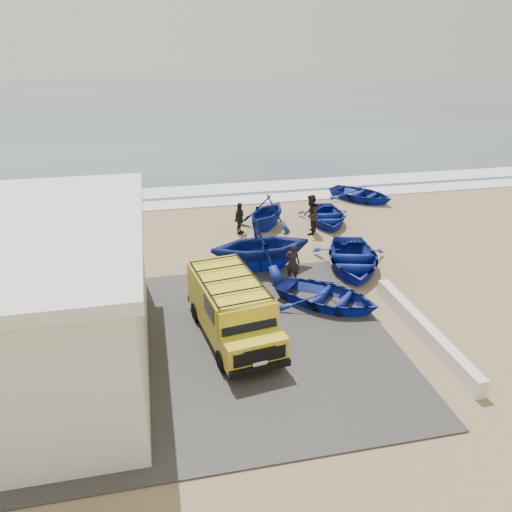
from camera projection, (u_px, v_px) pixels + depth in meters
ground at (249, 307)px, 17.48m from camera, size 160.00×160.00×0.00m
slab at (198, 345)px, 15.30m from camera, size 12.00×10.00×0.05m
ocean at (168, 104)px, 67.44m from camera, size 180.00×88.00×0.01m
surf_line at (207, 202)px, 28.17m from camera, size 180.00×1.60×0.06m
surf_wash at (202, 190)px, 30.41m from camera, size 180.00×2.20×0.04m
parapet at (424, 330)px, 15.64m from camera, size 0.35×6.00×0.55m
van at (232, 307)px, 15.38m from camera, size 2.46×4.78×1.96m
boat_near_left at (327, 296)px, 17.40m from camera, size 4.47×4.39×0.76m
boat_near_right at (352, 259)px, 20.16m from camera, size 4.07×4.93×0.88m
boat_mid_left at (261, 245)px, 19.88m from camera, size 4.26×3.74×2.14m
boat_mid_right at (327, 216)px, 25.04m from camera, size 3.17×4.03×0.76m
boat_far_left at (266, 212)px, 24.28m from camera, size 4.06×4.14×1.65m
boat_far_right at (361, 194)px, 28.45m from camera, size 4.41×4.59×0.77m
fisherman_front at (293, 262)px, 19.08m from camera, size 0.67×0.59×1.53m
fisherman_middle at (311, 215)px, 23.52m from camera, size 1.08×1.16×1.91m
fisherman_back at (239, 218)px, 23.60m from camera, size 0.82×0.95×1.54m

